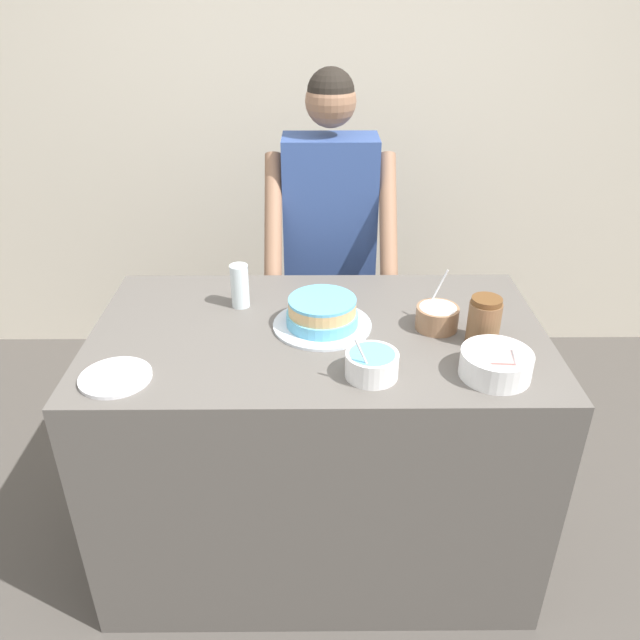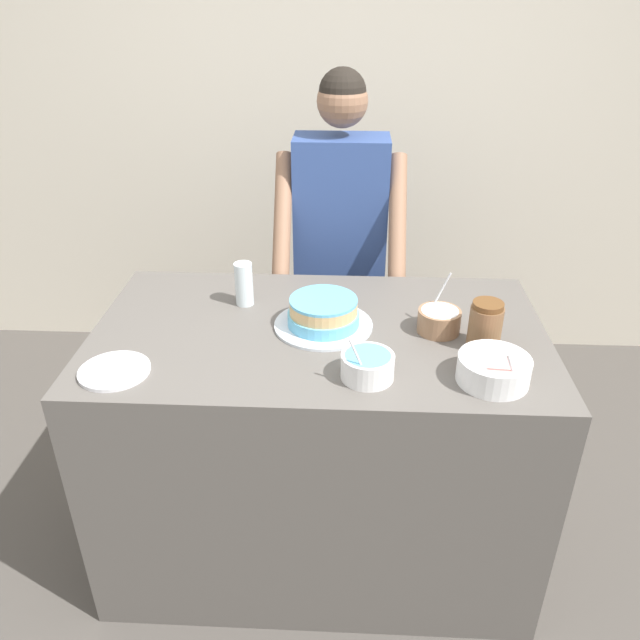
{
  "view_description": "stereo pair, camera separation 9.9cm",
  "coord_description": "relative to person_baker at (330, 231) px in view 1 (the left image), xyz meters",
  "views": [
    {
      "loc": [
        -0.01,
        -1.36,
        1.99
      ],
      "look_at": [
        0.01,
        0.39,
        1.02
      ],
      "focal_mm": 35.0,
      "sensor_mm": 36.0,
      "label": 1
    },
    {
      "loc": [
        0.09,
        -1.36,
        1.99
      ],
      "look_at": [
        0.01,
        0.39,
        1.02
      ],
      "focal_mm": 35.0,
      "sensor_mm": 36.0,
      "label": 2
    }
  ],
  "objects": [
    {
      "name": "ground_plane",
      "position": [
        -0.05,
        -1.18,
        -1.02
      ],
      "size": [
        14.0,
        14.0,
        0.0
      ],
      "primitive_type": "plane",
      "color": "#4C4742"
    },
    {
      "name": "wall_back",
      "position": [
        -0.05,
        0.83,
        0.28
      ],
      "size": [
        10.0,
        0.05,
        2.6
      ],
      "color": "beige",
      "rests_on": "ground_plane"
    },
    {
      "name": "counter",
      "position": [
        -0.05,
        -0.75,
        -0.54
      ],
      "size": [
        1.5,
        0.86,
        0.96
      ],
      "color": "#5B5651",
      "rests_on": "ground_plane"
    },
    {
      "name": "person_baker",
      "position": [
        0.0,
        0.0,
        0.0
      ],
      "size": [
        0.53,
        0.47,
        1.68
      ],
      "color": "#2D2D38",
      "rests_on": "ground_plane"
    },
    {
      "name": "cake",
      "position": [
        -0.04,
        -0.73,
        -0.01
      ],
      "size": [
        0.33,
        0.33,
        0.1
      ],
      "color": "silver",
      "rests_on": "counter"
    },
    {
      "name": "frosting_bowl_blue",
      "position": [
        0.1,
        -1.02,
        -0.02
      ],
      "size": [
        0.16,
        0.16,
        0.15
      ],
      "color": "white",
      "rests_on": "counter"
    },
    {
      "name": "frosting_bowl_white",
      "position": [
        0.34,
        -0.74,
        -0.02
      ],
      "size": [
        0.14,
        0.14,
        0.19
      ],
      "color": "#936B4C",
      "rests_on": "counter"
    },
    {
      "name": "frosting_bowl_pink",
      "position": [
        0.46,
        -1.02,
        -0.02
      ],
      "size": [
        0.21,
        0.21,
        0.14
      ],
      "color": "white",
      "rests_on": "counter"
    },
    {
      "name": "drinking_glass",
      "position": [
        -0.33,
        -0.57,
        0.02
      ],
      "size": [
        0.06,
        0.06,
        0.16
      ],
      "color": "silver",
      "rests_on": "counter"
    },
    {
      "name": "ceramic_plate",
      "position": [
        -0.65,
        -1.03,
        -0.05
      ],
      "size": [
        0.21,
        0.21,
        0.01
      ],
      "color": "silver",
      "rests_on": "counter"
    },
    {
      "name": "stoneware_jar",
      "position": [
        0.47,
        -0.83,
        0.02
      ],
      "size": [
        0.1,
        0.1,
        0.16
      ],
      "color": "brown",
      "rests_on": "counter"
    }
  ]
}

